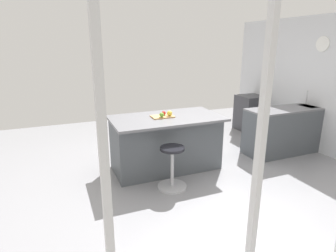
# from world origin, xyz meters

# --- Properties ---
(ground_plane) EXTENTS (7.68, 7.68, 0.00)m
(ground_plane) POSITION_xyz_m (0.00, 0.00, 0.00)
(ground_plane) COLOR gray
(window_panel_rear) EXTENTS (5.91, 0.12, 2.61)m
(window_panel_rear) POSITION_xyz_m (0.00, 2.45, 1.23)
(window_panel_rear) COLOR silver
(window_panel_rear) RESTS_ON ground_plane
(interior_partition_left) EXTENTS (0.15, 4.89, 2.61)m
(interior_partition_left) POSITION_xyz_m (-2.95, -0.00, 1.31)
(interior_partition_left) COLOR silver
(interior_partition_left) RESTS_ON ground_plane
(sink_cabinet) EXTENTS (2.30, 0.60, 1.17)m
(sink_cabinet) POSITION_xyz_m (-2.61, -0.06, 0.45)
(sink_cabinet) COLOR #4C5156
(sink_cabinet) RESTS_ON ground_plane
(oven_range) EXTENTS (0.60, 0.61, 0.86)m
(oven_range) POSITION_xyz_m (-2.60, -1.56, 0.43)
(oven_range) COLOR #38383D
(oven_range) RESTS_ON ground_plane
(kitchen_island) EXTENTS (1.82, 1.00, 0.92)m
(kitchen_island) POSITION_xyz_m (0.19, -0.24, 0.47)
(kitchen_island) COLOR #4C5156
(kitchen_island) RESTS_ON ground_plane
(stool_by_window) EXTENTS (0.44, 0.44, 0.64)m
(stool_by_window) POSITION_xyz_m (0.36, 0.44, 0.30)
(stool_by_window) COLOR #B7B7BC
(stool_by_window) RESTS_ON ground_plane
(cutting_board) EXTENTS (0.36, 0.24, 0.02)m
(cutting_board) POSITION_xyz_m (0.26, -0.22, 0.93)
(cutting_board) COLOR tan
(cutting_board) RESTS_ON kitchen_island
(apple_red) EXTENTS (0.07, 0.07, 0.07)m
(apple_red) POSITION_xyz_m (0.22, -0.25, 0.98)
(apple_red) COLOR red
(apple_red) RESTS_ON cutting_board
(apple_green) EXTENTS (0.08, 0.08, 0.08)m
(apple_green) POSITION_xyz_m (0.30, -0.15, 0.98)
(apple_green) COLOR #609E2D
(apple_green) RESTS_ON cutting_board
(apple_yellow) EXTENTS (0.09, 0.09, 0.09)m
(apple_yellow) POSITION_xyz_m (0.15, -0.18, 0.99)
(apple_yellow) COLOR gold
(apple_yellow) RESTS_ON cutting_board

